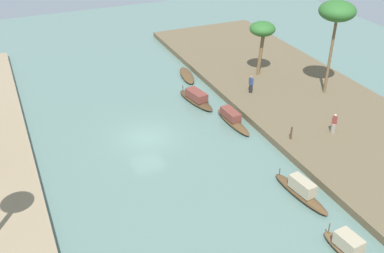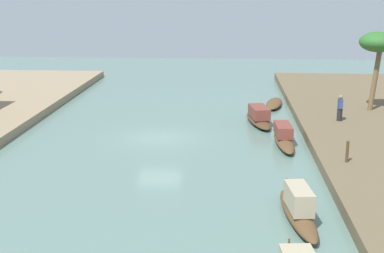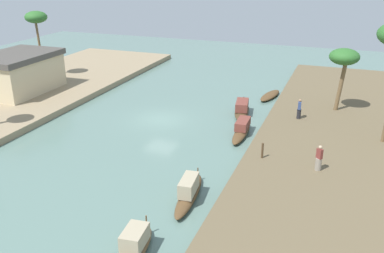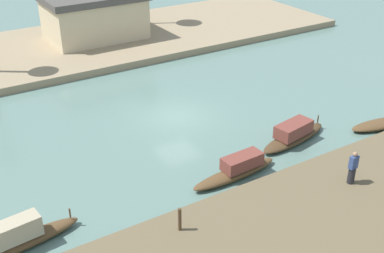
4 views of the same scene
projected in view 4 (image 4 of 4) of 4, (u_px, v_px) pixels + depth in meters
river_water at (177, 116)px, 29.22m from camera, size 73.30×73.30×0.00m
riverbank_right at (86, 44)px, 40.14m from camera, size 43.88×12.64×0.54m
sampan_near_left_bank at (382, 124)px, 27.89m from camera, size 4.18×1.80×0.41m
sampan_downstream_large at (237, 169)px, 23.34m from camera, size 4.81×1.12×1.08m
sampan_open_hull at (294, 134)px, 26.33m from camera, size 4.93×1.98×1.13m
sampan_foreground at (19, 238)px, 18.92m from camera, size 4.93×1.42×1.32m
person_on_near_bank at (353, 169)px, 21.79m from camera, size 0.43×0.34×1.60m
mooring_post at (180, 219)px, 19.03m from camera, size 0.14×0.14×1.02m
riverside_building at (94, 15)px, 40.04m from camera, size 7.99×5.56×3.65m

